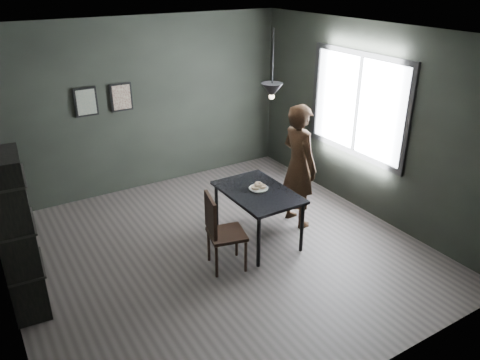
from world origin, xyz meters
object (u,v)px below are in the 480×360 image
cafe_table (258,196)px  woman (299,166)px  white_plate (259,189)px  pendant_lamp (272,90)px  wood_chair (220,228)px  shelf_unit (17,237)px

cafe_table → woman: bearing=9.0°
white_plate → pendant_lamp: 1.31m
woman → pendant_lamp: 1.26m
cafe_table → wood_chair: size_ratio=1.20×
woman → wood_chair: woman is taller
wood_chair → pendant_lamp: size_ratio=1.16×
cafe_table → woman: (0.77, 0.12, 0.23)m
shelf_unit → white_plate: bearing=3.3°
white_plate → pendant_lamp: size_ratio=0.27×
woman → shelf_unit: size_ratio=0.98×
cafe_table → shelf_unit: (-2.92, 0.11, 0.24)m
woman → pendant_lamp: (-0.52, -0.02, 1.15)m
pendant_lamp → shelf_unit: bearing=179.9°
white_plate → wood_chair: 0.89m
woman → wood_chair: size_ratio=1.79×
white_plate → shelf_unit: bearing=178.7°
wood_chair → cafe_table: bearing=35.3°
shelf_unit → wood_chair: bearing=-6.2°
pendant_lamp → white_plate: bearing=-164.7°
cafe_table → white_plate: (0.04, 0.04, 0.08)m
cafe_table → shelf_unit: size_ratio=0.65×
cafe_table → white_plate: size_ratio=5.22×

